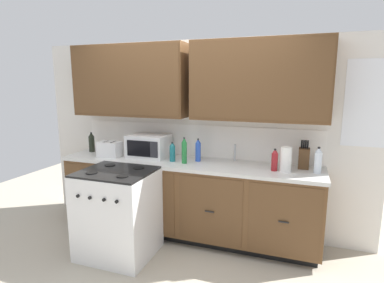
{
  "coord_description": "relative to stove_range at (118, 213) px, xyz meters",
  "views": [
    {
      "loc": [
        1.25,
        -3.02,
        1.84
      ],
      "look_at": [
        0.08,
        0.27,
        1.18
      ],
      "focal_mm": 29.12,
      "sensor_mm": 36.0,
      "label": 1
    }
  ],
  "objects": [
    {
      "name": "ground_plane",
      "position": [
        0.55,
        0.33,
        -0.47
      ],
      "size": [
        8.0,
        8.0,
        0.0
      ],
      "primitive_type": "plane",
      "color": "#B2A893"
    },
    {
      "name": "wall_unit",
      "position": [
        0.55,
        0.83,
        1.14
      ],
      "size": [
        4.25,
        0.4,
        2.35
      ],
      "color": "white",
      "rests_on": "ground_plane"
    },
    {
      "name": "counter_run",
      "position": [
        0.55,
        0.63,
        0.01
      ],
      "size": [
        3.08,
        0.64,
        0.93
      ],
      "color": "black",
      "rests_on": "ground_plane"
    },
    {
      "name": "stove_range",
      "position": [
        0.0,
        0.0,
        0.0
      ],
      "size": [
        0.76,
        0.68,
        0.95
      ],
      "color": "white",
      "rests_on": "ground_plane"
    },
    {
      "name": "microwave",
      "position": [
        0.03,
        0.69,
        0.6
      ],
      "size": [
        0.48,
        0.37,
        0.28
      ],
      "color": "white",
      "rests_on": "counter_run"
    },
    {
      "name": "toaster",
      "position": [
        -0.44,
        0.55,
        0.56
      ],
      "size": [
        0.28,
        0.18,
        0.19
      ],
      "color": "white",
      "rests_on": "counter_run"
    },
    {
      "name": "knife_block",
      "position": [
        1.85,
        0.78,
        0.58
      ],
      "size": [
        0.11,
        0.14,
        0.31
      ],
      "color": "#52361E",
      "rests_on": "counter_run"
    },
    {
      "name": "sink_faucet",
      "position": [
        1.08,
        0.84,
        0.56
      ],
      "size": [
        0.02,
        0.02,
        0.2
      ],
      "primitive_type": "cylinder",
      "color": "#B2B5BA",
      "rests_on": "counter_run"
    },
    {
      "name": "paper_towel_roll",
      "position": [
        1.67,
        0.58,
        0.59
      ],
      "size": [
        0.12,
        0.12,
        0.26
      ],
      "primitive_type": "cylinder",
      "color": "white",
      "rests_on": "counter_run"
    },
    {
      "name": "bottle_green",
      "position": [
        0.56,
        0.55,
        0.61
      ],
      "size": [
        0.06,
        0.06,
        0.3
      ],
      "color": "#237A38",
      "rests_on": "counter_run"
    },
    {
      "name": "bottle_clear",
      "position": [
        1.98,
        0.63,
        0.6
      ],
      "size": [
        0.08,
        0.08,
        0.27
      ],
      "color": "silver",
      "rests_on": "counter_run"
    },
    {
      "name": "bottle_teal",
      "position": [
        0.39,
        0.59,
        0.58
      ],
      "size": [
        0.07,
        0.07,
        0.23
      ],
      "color": "#1E707A",
      "rests_on": "counter_run"
    },
    {
      "name": "bottle_blue",
      "position": [
        0.67,
        0.69,
        0.6
      ],
      "size": [
        0.06,
        0.06,
        0.27
      ],
      "color": "blue",
      "rests_on": "counter_run"
    },
    {
      "name": "bottle_dark",
      "position": [
        -0.83,
        0.71,
        0.59
      ],
      "size": [
        0.08,
        0.08,
        0.26
      ],
      "color": "black",
      "rests_on": "counter_run"
    },
    {
      "name": "bottle_red",
      "position": [
        1.56,
        0.57,
        0.58
      ],
      "size": [
        0.07,
        0.07,
        0.24
      ],
      "color": "maroon",
      "rests_on": "counter_run"
    }
  ]
}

